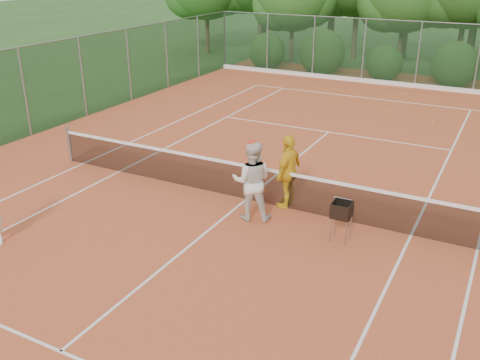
% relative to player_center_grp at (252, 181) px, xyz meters
% --- Properties ---
extents(ground, '(120.00, 120.00, 0.00)m').
position_rel_player_center_grp_xyz_m(ground, '(-0.58, 0.86, -0.98)').
color(ground, '#254B1A').
rests_on(ground, ground).
extents(clay_court, '(18.00, 36.00, 0.02)m').
position_rel_player_center_grp_xyz_m(clay_court, '(-0.58, 0.86, -0.97)').
color(clay_court, '#C0552C').
rests_on(clay_court, ground).
extents(tennis_net, '(11.97, 0.10, 1.10)m').
position_rel_player_center_grp_xyz_m(tennis_net, '(-0.58, 0.86, -0.45)').
color(tennis_net, gray).
rests_on(tennis_net, clay_court).
extents(player_center_grp, '(1.13, 1.02, 1.94)m').
position_rel_player_center_grp_xyz_m(player_center_grp, '(0.00, 0.00, 0.00)').
color(player_center_grp, silver).
rests_on(player_center_grp, clay_court).
extents(player_yellow, '(0.53, 1.11, 1.84)m').
position_rel_player_center_grp_xyz_m(player_yellow, '(0.48, 1.02, -0.04)').
color(player_yellow, yellow).
rests_on(player_yellow, clay_court).
extents(ball_hopper, '(0.40, 0.40, 0.91)m').
position_rel_player_center_grp_xyz_m(ball_hopper, '(2.18, -0.07, -0.24)').
color(ball_hopper, gray).
rests_on(ball_hopper, clay_court).
extents(stray_ball_a, '(0.07, 0.07, 0.07)m').
position_rel_player_center_grp_xyz_m(stray_ball_a, '(0.61, 10.77, -0.93)').
color(stray_ball_a, gold).
rests_on(stray_ball_a, clay_court).
extents(stray_ball_b, '(0.07, 0.07, 0.07)m').
position_rel_player_center_grp_xyz_m(stray_ball_b, '(0.50, 14.26, -0.93)').
color(stray_ball_b, yellow).
rests_on(stray_ball_b, clay_court).
extents(stray_ball_c, '(0.07, 0.07, 0.07)m').
position_rel_player_center_grp_xyz_m(stray_ball_c, '(2.48, 10.25, -0.93)').
color(stray_ball_c, yellow).
rests_on(stray_ball_c, clay_court).
extents(court_markings, '(11.03, 23.83, 0.01)m').
position_rel_player_center_grp_xyz_m(court_markings, '(-0.58, 0.86, -0.96)').
color(court_markings, white).
rests_on(court_markings, clay_court).
extents(fence_back, '(18.07, 0.07, 3.00)m').
position_rel_player_center_grp_xyz_m(fence_back, '(-0.58, 15.86, 0.54)').
color(fence_back, '#19381E').
rests_on(fence_back, clay_court).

